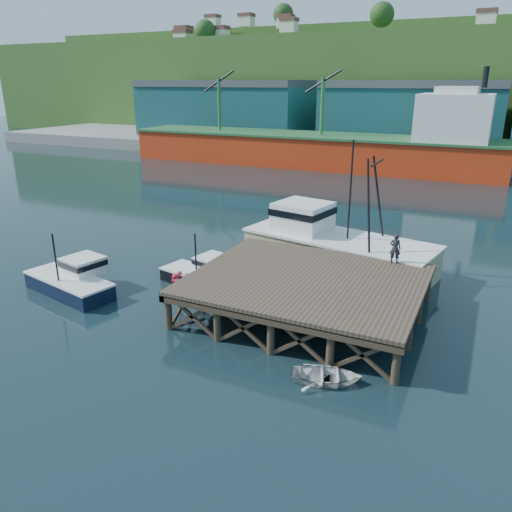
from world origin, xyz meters
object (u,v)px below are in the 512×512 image
Objects in this scene: dinghy at (327,376)px; trawler at (334,242)px; boat_navy at (73,280)px; dockworker at (395,249)px; boat_black at (206,275)px.

trawler is at bearing -2.02° from dinghy.
dockworker is (17.39, 7.57, 2.22)m from boat_navy.
boat_black reaches higher than dinghy.
boat_black is at bearing 37.12° from dinghy.
boat_black is 12.39m from dinghy.
dockworker is at bearing 35.70° from boat_navy.
boat_black is (6.55, 4.49, -0.14)m from boat_navy.
trawler is (12.84, 10.87, 0.99)m from boat_navy.
boat_black is at bearing 46.63° from boat_navy.
boat_navy is at bearing 18.45° from dockworker.
boat_navy is at bearing -128.71° from trawler.
boat_navy is at bearing -134.13° from boat_black.
dockworker is at bearing 27.25° from boat_black.
boat_navy is 19.10m from dockworker.
dockworker is (4.55, -3.30, 1.23)m from trawler.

